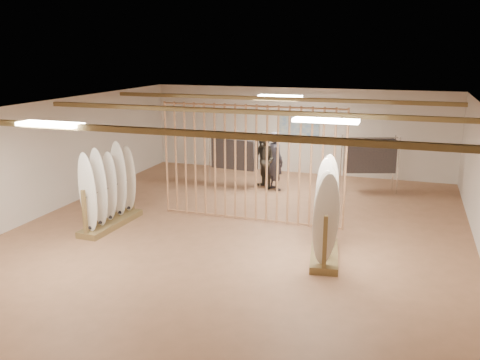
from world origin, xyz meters
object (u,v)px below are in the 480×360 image
(shopper_a, at_px, (275,157))
(shopper_b, at_px, (264,157))
(clothing_rack_b, at_px, (370,156))
(rack_right, at_px, (325,228))
(rack_left, at_px, (110,200))
(clothing_rack_a, at_px, (235,154))

(shopper_a, xyz_separation_m, shopper_b, (-0.34, -0.04, -0.02))
(shopper_b, bearing_deg, clothing_rack_b, 55.57)
(rack_right, distance_m, clothing_rack_b, 5.23)
(clothing_rack_b, bearing_deg, shopper_a, 173.87)
(rack_right, relative_size, shopper_a, 0.98)
(rack_left, bearing_deg, shopper_a, 58.80)
(clothing_rack_b, bearing_deg, rack_right, -112.81)
(rack_left, bearing_deg, clothing_rack_a, 71.08)
(clothing_rack_b, bearing_deg, shopper_b, 173.13)
(rack_left, bearing_deg, shopper_b, 61.92)
(shopper_a, relative_size, shopper_b, 1.02)
(rack_right, bearing_deg, shopper_b, 110.59)
(shopper_b, bearing_deg, shopper_a, 49.83)
(clothing_rack_a, height_order, shopper_b, shopper_b)
(shopper_a, bearing_deg, clothing_rack_b, -124.82)
(clothing_rack_b, bearing_deg, clothing_rack_a, 171.68)
(rack_left, relative_size, clothing_rack_a, 1.25)
(rack_left, bearing_deg, rack_right, -1.55)
(clothing_rack_a, height_order, shopper_a, shopper_a)
(rack_left, height_order, rack_right, rack_right)
(shopper_a, bearing_deg, shopper_b, 48.70)
(clothing_rack_b, xyz_separation_m, shopper_b, (-2.96, -0.61, -0.12))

